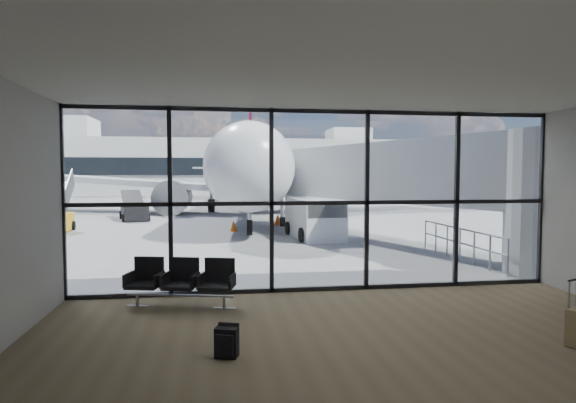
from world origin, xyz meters
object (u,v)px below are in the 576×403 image
object	(u,v)px
mobile_stairs	(50,221)
airliner	(250,171)
seating_row	(182,280)
service_van	(315,218)
belt_loader	(134,210)
backpack	(227,342)

from	to	relation	value
mobile_stairs	airliner	bearing A→B (deg)	45.98
seating_row	mobile_stairs	xyz separation A→B (m)	(-7.48, 14.65, 0.02)
mobile_stairs	service_van	bearing A→B (deg)	-21.18
seating_row	belt_loader	xyz separation A→B (m)	(-4.44, 20.99, 0.04)
service_van	mobile_stairs	xyz separation A→B (m)	(-12.68, 3.91, -0.32)
belt_loader	service_van	bearing A→B (deg)	-61.65
airliner	belt_loader	size ratio (longest dim) A/B	9.45
airliner	belt_loader	bearing A→B (deg)	-135.55
backpack	airliner	bearing A→B (deg)	103.50
backpack	mobile_stairs	bearing A→B (deg)	133.38
belt_loader	mobile_stairs	world-z (taller)	mobile_stairs
seating_row	backpack	distance (m)	3.33
airliner	mobile_stairs	world-z (taller)	airliner
seating_row	mobile_stairs	distance (m)	16.45
seating_row	belt_loader	distance (m)	21.45
belt_loader	mobile_stairs	size ratio (longest dim) A/B	1.14
service_van	airliner	bearing A→B (deg)	91.88
seating_row	belt_loader	world-z (taller)	belt_loader
seating_row	service_van	size ratio (longest dim) A/B	0.56
belt_loader	backpack	bearing A→B (deg)	-92.44
backpack	seating_row	bearing A→B (deg)	124.07
backpack	belt_loader	size ratio (longest dim) A/B	0.12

